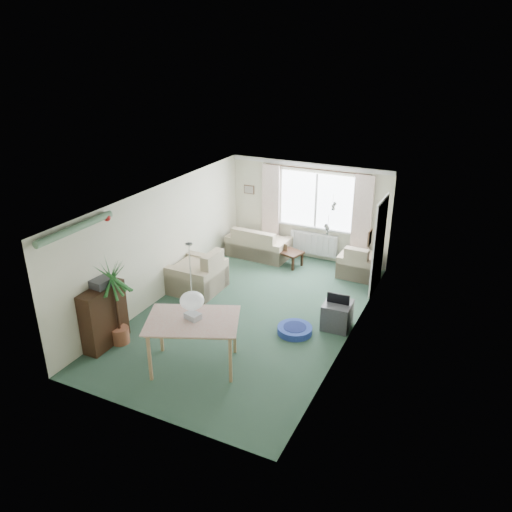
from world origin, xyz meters
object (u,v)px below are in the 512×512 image
at_px(armchair_left, 197,270).
at_px(bookshelf, 104,316).
at_px(tv_cube, 337,315).
at_px(pet_bed, 295,330).
at_px(armchair_corner, 359,260).
at_px(coffee_table, 286,257).
at_px(houseplant, 116,303).
at_px(dining_table, 194,343).
at_px(sofa, 259,242).

distance_m(armchair_left, bookshelf, 2.55).
xyz_separation_m(bookshelf, tv_cube, (3.54, 2.34, -0.31)).
relative_size(tv_cube, pet_bed, 0.86).
bearing_deg(armchair_corner, armchair_left, 38.54).
xyz_separation_m(coffee_table, bookshelf, (-1.55, -4.62, 0.38)).
height_order(armchair_corner, tv_cube, armchair_corner).
bearing_deg(bookshelf, tv_cube, 32.75).
xyz_separation_m(armchair_corner, houseplant, (-3.12, -4.63, 0.42)).
bearing_deg(pet_bed, tv_cube, 41.05).
relative_size(dining_table, pet_bed, 2.13).
bearing_deg(sofa, bookshelf, 83.64).
distance_m(sofa, coffee_table, 0.85).
bearing_deg(armchair_left, armchair_corner, 127.51).
distance_m(bookshelf, dining_table, 1.78).
distance_m(armchair_corner, bookshelf, 5.81).
distance_m(sofa, pet_bed, 3.72).
bearing_deg(coffee_table, armchair_corner, 4.66).
xyz_separation_m(sofa, tv_cube, (2.80, -2.45, -0.13)).
bearing_deg(dining_table, armchair_left, 120.79).
height_order(sofa, tv_cube, sofa).
bearing_deg(bookshelf, armchair_corner, 54.44).
height_order(coffee_table, dining_table, dining_table).
height_order(coffee_table, houseplant, houseplant).
xyz_separation_m(armchair_corner, coffee_table, (-1.77, -0.14, -0.20)).
bearing_deg(coffee_table, sofa, 168.19).
relative_size(armchair_left, coffee_table, 1.28).
distance_m(bookshelf, tv_cube, 4.26).
height_order(tv_cube, pet_bed, tv_cube).
xyz_separation_m(dining_table, tv_cube, (1.77, 2.22, -0.18)).
bearing_deg(armchair_left, houseplant, -3.08).
bearing_deg(dining_table, pet_bed, 55.77).
xyz_separation_m(armchair_left, coffee_table, (1.21, 2.10, -0.29)).
bearing_deg(bookshelf, coffee_table, 70.74).
xyz_separation_m(coffee_table, dining_table, (0.22, -4.50, 0.25)).
height_order(armchair_corner, armchair_left, armchair_left).
bearing_deg(coffee_table, pet_bed, -64.38).
distance_m(armchair_left, houseplant, 2.41).
bearing_deg(tv_cube, armchair_left, 174.50).
distance_m(sofa, dining_table, 4.78).
height_order(sofa, dining_table, dining_table).
bearing_deg(houseplant, tv_cube, 33.31).
relative_size(houseplant, pet_bed, 2.49).
bearing_deg(tv_cube, pet_bed, -141.18).
relative_size(coffee_table, tv_cube, 1.46).
relative_size(sofa, dining_table, 1.11).
relative_size(armchair_corner, bookshelf, 0.77).
bearing_deg(dining_table, tv_cube, 51.45).
distance_m(dining_table, tv_cube, 2.84).
distance_m(armchair_left, coffee_table, 2.44).
bearing_deg(armchair_corner, sofa, 0.98).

